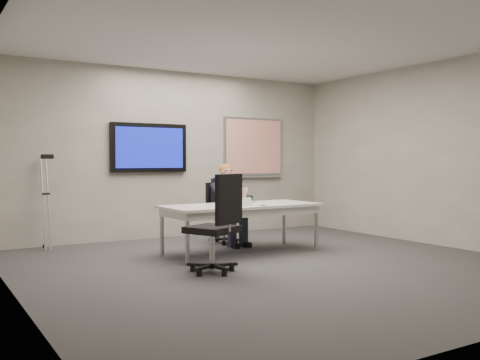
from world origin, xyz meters
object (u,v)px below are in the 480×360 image
office_chair_near (216,242)px  laptop (242,199)px  conference_table (241,210)px  seated_person (230,212)px  office_chair_far (222,224)px

office_chair_near → laptop: size_ratio=3.19×
conference_table → office_chair_near: size_ratio=1.95×
conference_table → laptop: laptop is taller
seated_person → laptop: 0.52m
conference_table → office_chair_far: 0.99m
conference_table → seated_person: bearing=71.2°
conference_table → office_chair_near: office_chair_near is taller
conference_table → laptop: (0.16, 0.24, 0.13)m
office_chair_near → office_chair_far: bearing=-145.8°
seated_person → conference_table: bearing=-114.9°
conference_table → office_chair_near: (-0.95, -0.99, -0.25)m
seated_person → laptop: (-0.07, -0.46, 0.23)m
laptop → office_chair_far: bearing=69.1°
office_chair_far → office_chair_near: bearing=-144.1°
office_chair_near → laptop: office_chair_near is taller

